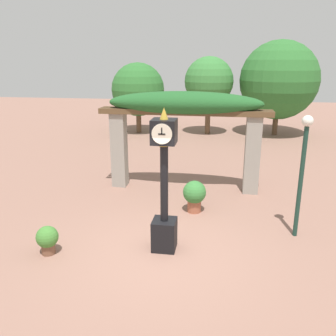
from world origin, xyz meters
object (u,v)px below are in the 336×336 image
Objects in this scene: pedestal_clock at (164,191)px; potted_plant_near_right at (47,239)px; potted_plant_near_left at (194,194)px; lamp_post at (303,162)px.

potted_plant_near_right is at bearing -166.03° from pedestal_clock.
lamp_post reaches higher than potted_plant_near_left.
pedestal_clock is 2.65m from potted_plant_near_right.
potted_plant_near_left is 2.94m from lamp_post.
potted_plant_near_right is at bearing -137.06° from potted_plant_near_left.
lamp_post is at bearing 17.39° from potted_plant_near_right.
pedestal_clock is at bearing 13.97° from potted_plant_near_right.
pedestal_clock is 2.27m from potted_plant_near_left.
potted_plant_near_left is at bearing 157.76° from lamp_post.
potted_plant_near_right is (-2.38, -0.59, -0.99)m from pedestal_clock.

